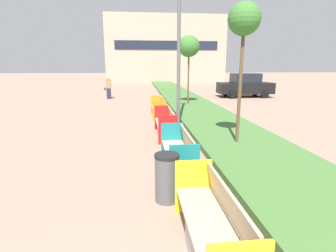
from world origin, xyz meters
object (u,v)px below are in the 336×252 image
object	(u,v)px
bench_red_frame	(166,126)
pedestrian_walking	(108,88)
bench_teal_frame	(179,155)
street_lamp_post	(179,3)
bench_yellow_frame	(211,229)
parked_car_distant	(245,85)
sapling_tree_near	(244,22)
bench_orange_frame	(159,110)
sapling_tree_far	(189,47)
litter_bin	(167,178)

from	to	relation	value
bench_red_frame	pedestrian_walking	world-z (taller)	pedestrian_walking
bench_teal_frame	bench_red_frame	size ratio (longest dim) A/B	0.97
bench_red_frame	street_lamp_post	distance (m)	4.53
bench_yellow_frame	bench_teal_frame	xyz separation A→B (m)	(-0.00, 2.92, -0.00)
pedestrian_walking	parked_car_distant	world-z (taller)	parked_car_distant
sapling_tree_near	bench_orange_frame	bearing A→B (deg)	111.79
bench_yellow_frame	bench_teal_frame	world-z (taller)	same
bench_yellow_frame	sapling_tree_far	distance (m)	13.35
litter_bin	pedestrian_walking	xyz separation A→B (m)	(-2.80, 15.68, 0.38)
sapling_tree_far	pedestrian_walking	xyz separation A→B (m)	(-5.27, 4.34, -2.70)
litter_bin	bench_teal_frame	bearing A→B (deg)	73.10
litter_bin	sapling_tree_far	xyz separation A→B (m)	(2.47, 11.34, 3.08)
pedestrian_walking	parked_car_distant	xyz separation A→B (m)	(10.63, -0.01, 0.08)
bench_red_frame	sapling_tree_near	xyz separation A→B (m)	(2.03, -1.57, 3.27)
bench_red_frame	parked_car_distant	distance (m)	13.33
sapling_tree_near	parked_car_distant	xyz separation A→B (m)	(5.36, 12.65, -2.73)
street_lamp_post	sapling_tree_far	bearing A→B (deg)	75.66
pedestrian_walking	sapling_tree_far	bearing A→B (deg)	-39.49
bench_red_frame	litter_bin	world-z (taller)	bench_red_frame
bench_orange_frame	pedestrian_walking	xyz separation A→B (m)	(-3.23, 7.57, 0.47)
bench_yellow_frame	street_lamp_post	xyz separation A→B (m)	(0.61, 7.25, 4.32)
pedestrian_walking	parked_car_distant	size ratio (longest dim) A/B	0.38
litter_bin	sapling_tree_far	bearing A→B (deg)	77.70
bench_teal_frame	bench_orange_frame	size ratio (longest dim) A/B	1.05
sapling_tree_near	sapling_tree_far	world-z (taller)	sapling_tree_far
street_lamp_post	parked_car_distant	bearing A→B (deg)	55.56
bench_teal_frame	sapling_tree_near	size ratio (longest dim) A/B	0.49
litter_bin	sapling_tree_far	distance (m)	12.01
bench_teal_frame	bench_orange_frame	bearing A→B (deg)	90.01
bench_yellow_frame	bench_red_frame	world-z (taller)	same
bench_teal_frame	litter_bin	xyz separation A→B (m)	(-0.44, -1.44, 0.09)
bench_teal_frame	bench_red_frame	distance (m)	3.15
pedestrian_walking	bench_orange_frame	bearing A→B (deg)	-66.87
bench_yellow_frame	bench_red_frame	xyz separation A→B (m)	(0.00, 6.06, 0.00)
litter_bin	parked_car_distant	xyz separation A→B (m)	(7.83, 15.67, 0.46)
street_lamp_post	pedestrian_walking	distance (m)	11.30
bench_yellow_frame	parked_car_distant	bearing A→B (deg)	66.67
sapling_tree_far	pedestrian_walking	bearing A→B (deg)	140.51
bench_orange_frame	sapling_tree_far	bearing A→B (deg)	57.77
bench_yellow_frame	sapling_tree_near	distance (m)	5.92
sapling_tree_near	pedestrian_walking	distance (m)	14.00
litter_bin	street_lamp_post	bearing A→B (deg)	79.69
bench_teal_frame	sapling_tree_far	bearing A→B (deg)	78.39
bench_yellow_frame	sapling_tree_near	world-z (taller)	sapling_tree_near
bench_orange_frame	pedestrian_walking	distance (m)	8.24
bench_orange_frame	street_lamp_post	world-z (taller)	street_lamp_post
litter_bin	street_lamp_post	world-z (taller)	street_lamp_post
bench_red_frame	street_lamp_post	world-z (taller)	street_lamp_post
bench_yellow_frame	parked_car_distant	xyz separation A→B (m)	(7.39, 17.15, 0.54)
bench_yellow_frame	bench_red_frame	size ratio (longest dim) A/B	1.00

